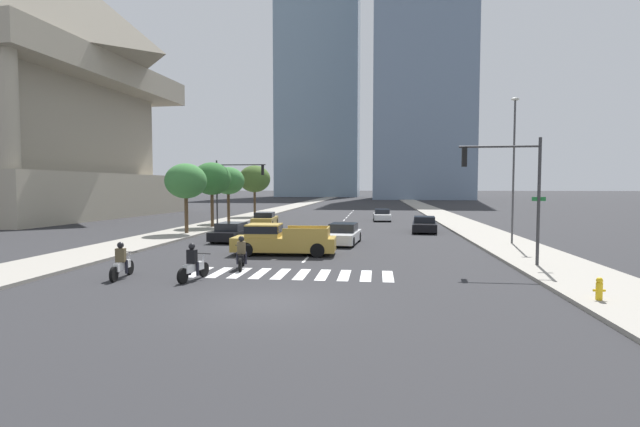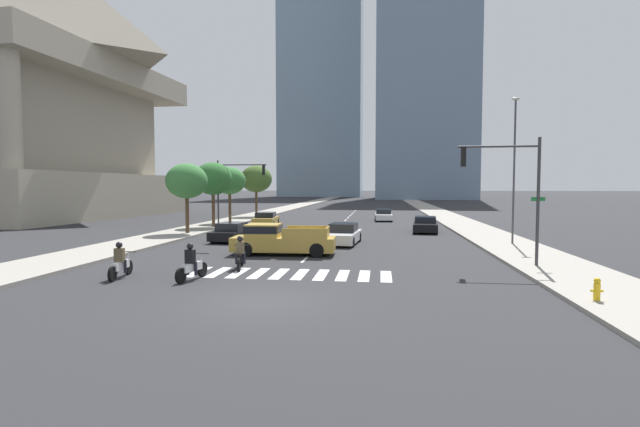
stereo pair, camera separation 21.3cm
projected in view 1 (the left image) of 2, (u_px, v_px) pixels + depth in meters
The scene contains 25 objects.
ground_plane at pixel (264, 302), 14.98m from camera, with size 800.00×800.00×0.00m, color #28282B.
sidewalk_east at pixel (465, 226), 43.28m from camera, with size 4.00×260.00×0.15m, color gray.
sidewalk_west at pixel (221, 223), 46.12m from camera, with size 4.00×260.00×0.15m, color gray.
crosswalk_near at pixel (291, 274), 19.75m from camera, with size 8.55×2.46×0.01m.
lane_divider_center at pixel (341, 223), 47.49m from camera, with size 0.14×50.00×0.01m.
motorcycle_lead at pixel (122, 264), 18.82m from camera, with size 0.70×2.14×1.49m.
motorcycle_trailing at pixel (193, 266), 18.43m from camera, with size 0.75×2.04×1.49m.
motorcycle_third at pixel (242, 256), 21.08m from camera, with size 0.78×2.15×1.49m.
pickup_truck at pixel (279, 240), 25.35m from camera, with size 5.63×2.13×1.67m.
sedan_black_0 at pixel (424, 225), 38.08m from camera, with size 2.28×4.89×1.26m.
sedan_white_1 at pixel (382, 215), 50.78m from camera, with size 1.92×4.69×1.25m.
sedan_gold_2 at pixel (265, 220), 43.47m from camera, with size 2.26×4.83×1.33m.
sedan_black_3 at pixel (232, 232), 31.87m from camera, with size 2.07×4.63×1.26m.
sedan_white_4 at pixel (343, 235), 30.15m from camera, with size 2.27×4.71×1.32m.
fire_hydrant at pixel (599, 288), 14.62m from camera, with size 0.36×0.20×0.72m.
traffic_signal_near at pixel (509, 179), 21.10m from camera, with size 3.84×0.28×5.77m.
traffic_signal_far at pixel (235, 181), 41.10m from camera, with size 4.72×0.28×5.87m.
street_lamp_east at pixel (514, 161), 29.00m from camera, with size 0.50×0.24×9.06m.
street_tree_nearest at pixel (186, 181), 35.57m from camera, with size 3.15×3.15×5.32m.
street_tree_second at pixel (212, 179), 41.17m from camera, with size 3.38×3.38×5.69m.
street_tree_third at pixel (228, 181), 45.72m from camera, with size 3.15×3.15×5.47m.
street_tree_fourth at pixel (255, 179), 55.53m from camera, with size 3.75×3.75×6.07m.
war_memorial at pixel (5, 63), 56.58m from camera, with size 32.98×32.98×36.36m.
office_tower_left_skyline at pixel (319, 71), 171.41m from camera, with size 29.49×22.64×101.87m.
office_tower_center_skyline at pixel (421, 53), 138.43m from camera, with size 28.10×28.02×87.78m.
Camera 1 is at (3.57, -14.46, 3.71)m, focal length 26.17 mm.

